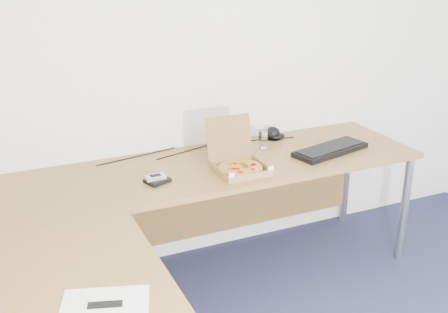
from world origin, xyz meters
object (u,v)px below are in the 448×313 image
keyboard (330,150)px  wallet (157,181)px  pizza_box (239,165)px  desk (179,213)px  drinking_glass (263,139)px

keyboard → wallet: keyboard is taller
pizza_box → desk: bearing=-146.4°
pizza_box → keyboard: bearing=4.3°
keyboard → desk: bearing=-176.7°
desk → pizza_box: bearing=32.3°
drinking_glass → pizza_box: bearing=-136.4°
wallet → desk: bearing=-109.9°
drinking_glass → keyboard: bearing=-36.7°
wallet → keyboard: bearing=-19.7°
pizza_box → wallet: bearing=177.4°
drinking_glass → keyboard: (0.33, -0.24, -0.04)m
pizza_box → wallet: pizza_box is taller
desk → wallet: wallet is taller
pizza_box → drinking_glass: size_ratio=2.90×
desk → pizza_box: size_ratio=8.09×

